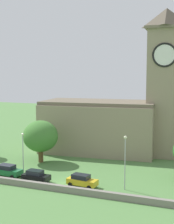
% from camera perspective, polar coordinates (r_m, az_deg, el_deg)
% --- Properties ---
extents(ground_plane, '(200.00, 200.00, 0.00)m').
position_cam_1_polar(ground_plane, '(66.66, 1.33, -7.98)').
color(ground_plane, '#517F42').
extents(church, '(29.74, 14.67, 29.12)m').
position_cam_1_polar(church, '(71.68, 5.12, -0.34)').
color(church, gray).
rests_on(church, ground).
extents(quay_barrier, '(48.61, 0.70, 0.93)m').
position_cam_1_polar(quay_barrier, '(50.60, -6.12, -12.27)').
color(quay_barrier, gray).
rests_on(quay_barrier, ground).
extents(car_green, '(4.85, 2.56, 1.89)m').
position_cam_1_polar(car_green, '(57.98, -13.05, -9.42)').
color(car_green, '#1E6B38').
rests_on(car_green, ground).
extents(car_black, '(4.36, 2.19, 1.82)m').
position_cam_1_polar(car_black, '(54.35, -8.47, -10.45)').
color(car_black, black).
rests_on(car_black, ground).
extents(car_yellow, '(4.70, 2.37, 1.84)m').
position_cam_1_polar(car_yellow, '(51.63, -0.85, -11.30)').
color(car_yellow, gold).
rests_on(car_yellow, ground).
extents(streetlamp_west_mid, '(0.44, 0.44, 7.02)m').
position_cam_1_polar(streetlamp_west_mid, '(57.16, -10.58, -5.74)').
color(streetlamp_west_mid, '#9EA0A5').
rests_on(streetlamp_west_mid, ground).
extents(streetlamp_central, '(0.44, 0.44, 7.89)m').
position_cam_1_polar(streetlamp_central, '(49.51, 6.33, -7.02)').
color(streetlamp_central, '#9EA0A5').
rests_on(streetlamp_central, ground).
extents(tree_riverside_east, '(6.54, 6.54, 7.89)m').
position_cam_1_polar(tree_riverside_east, '(64.80, -7.71, -4.01)').
color(tree_riverside_east, brown).
rests_on(tree_riverside_east, ground).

